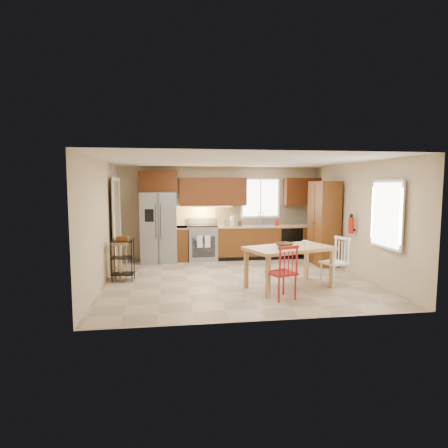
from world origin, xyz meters
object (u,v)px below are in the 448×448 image
Objects in this scene: pantry at (324,223)px; fire_extinguisher at (351,225)px; table_jar at (305,244)px; chair_red at (282,272)px; chair_white at (334,262)px; bar_stool at (119,261)px; range_stove at (203,243)px; table_bowl at (284,247)px; soap_bottle at (277,222)px; dining_table at (289,268)px; utility_cart at (123,260)px; refrigerator at (159,227)px.

fire_extinguisher is at bearing -79.22° from pantry.
fire_extinguisher is 2.44× the size of table_jar.
chair_white is at bearing 9.64° from chair_red.
range_stove is at bearing 46.01° from bar_stool.
chair_white is 6.54× the size of table_jar.
pantry is 6.31× the size of table_bowl.
soap_bottle is 0.12× the size of dining_table.
fire_extinguisher is at bearing 2.77° from utility_cart.
soap_bottle is 0.53× the size of fire_extinguisher.
soap_bottle is 4.36m from bar_stool.
range_stove is 3.31m from table_bowl.
pantry is 1.07m from fire_extinguisher.
refrigerator is 5.47× the size of table_bowl.
pantry is 4.96m from utility_cart.
refrigerator is 1.24m from range_stove.
chair_white is at bearing -131.09° from fire_extinguisher.
chair_white is at bearing -5.09° from table_jar.
fire_extinguisher is 1.37m from chair_white.
bar_stool is (-0.80, -1.69, -0.52)m from refrigerator.
bar_stool is (-3.37, 1.26, -0.01)m from dining_table.
table_bowl is at bearing -50.04° from refrigerator.
refrigerator is at bearing 112.46° from dining_table.
chair_white reaches higher than range_stove.
range_stove is 2.77× the size of table_bowl.
fire_extinguisher is at bearing -24.52° from refrigerator.
chair_red is 1.08× the size of utility_cart.
utility_cart is (-2.92, 1.69, -0.04)m from chair_red.
utility_cart is (-3.17, 1.04, -0.36)m from table_bowl.
soap_bottle reaches higher than dining_table.
refrigerator reaches higher than table_bowl.
bar_stool is 0.25m from utility_cart.
table_bowl is (-1.05, -0.05, 0.33)m from chair_white.
table_jar reaches higher than dining_table.
fire_extinguisher is at bearing 27.66° from table_bowl.
chair_white reaches higher than utility_cart.
table_bowl is 0.43× the size of bar_stool.
fire_extinguisher is 0.22× the size of dining_table.
soap_bottle reaches higher than table_bowl.
range_stove reaches higher than table_bowl.
pantry is at bearing 35.86° from chair_red.
pantry is 1.28× the size of dining_table.
chair_white is at bearing -107.06° from pantry.
soap_bottle reaches higher than table_jar.
table_bowl is 2.25× the size of table_jar.
chair_white is 1.10m from table_bowl.
table_jar is (2.93, -2.85, -0.07)m from refrigerator.
table_jar reaches higher than utility_cart.
fire_extinguisher is 1.67m from table_jar.
pantry is at bearing 33.79° from dining_table.
refrigerator is 12.34× the size of table_jar.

